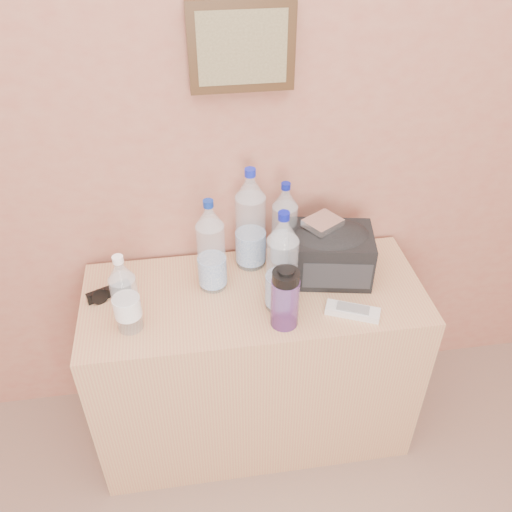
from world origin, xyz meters
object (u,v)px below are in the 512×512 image
at_px(dresser, 254,364).
at_px(sunglasses, 109,292).
at_px(foil_packet, 323,223).
at_px(ac_remote, 353,311).
at_px(nalgene_bottle, 285,298).
at_px(toiletry_bag, 330,252).
at_px(pet_large_a, 211,250).
at_px(pet_large_d, 282,267).
at_px(pet_large_c, 284,229).
at_px(pet_large_b, 251,224).
at_px(pet_small, 125,298).

distance_m(dresser, sunglasses, 0.59).
xyz_separation_m(dresser, foil_packet, (0.23, 0.08, 0.54)).
distance_m(sunglasses, ac_remote, 0.77).
distance_m(nalgene_bottle, toiletry_bag, 0.28).
xyz_separation_m(pet_large_a, ac_remote, (0.41, -0.20, -0.13)).
xyz_separation_m(pet_large_d, sunglasses, (-0.54, 0.12, -0.14)).
relative_size(pet_large_c, toiletry_bag, 1.15).
distance_m(dresser, foil_packet, 0.59).
xyz_separation_m(ac_remote, foil_packet, (-0.05, 0.22, 0.18)).
xyz_separation_m(pet_large_b, toiletry_bag, (0.25, -0.10, -0.07)).
relative_size(pet_large_a, toiletry_bag, 1.20).
xyz_separation_m(pet_large_a, pet_large_c, (0.25, 0.09, -0.01)).
height_order(dresser, pet_large_a, pet_large_a).
relative_size(pet_large_a, nalgene_bottle, 1.59).
height_order(toiletry_bag, foil_packet, foil_packet).
height_order(nalgene_bottle, toiletry_bag, nalgene_bottle).
bearing_deg(pet_large_d, nalgene_bottle, -92.96).
relative_size(pet_small, sunglasses, 1.87).
height_order(sunglasses, foil_packet, foil_packet).
xyz_separation_m(pet_large_c, nalgene_bottle, (-0.05, -0.30, -0.04)).
bearing_deg(pet_small, ac_remote, -3.86).
relative_size(pet_large_b, toiletry_bag, 1.34).
bearing_deg(dresser, pet_large_d, -44.02).
distance_m(pet_large_d, ac_remote, 0.27).
xyz_separation_m(pet_large_c, pet_large_d, (-0.05, -0.22, 0.02)).
xyz_separation_m(pet_large_b, foil_packet, (0.22, -0.08, 0.03)).
bearing_deg(toiletry_bag, pet_large_b, 169.27).
bearing_deg(toiletry_bag, sunglasses, -168.61).
height_order(nalgene_bottle, ac_remote, nalgene_bottle).
bearing_deg(ac_remote, dresser, 177.29).
xyz_separation_m(ac_remote, toiletry_bag, (-0.03, 0.20, 0.08)).
height_order(pet_small, sunglasses, pet_small).
bearing_deg(nalgene_bottle, ac_remote, 1.54).
xyz_separation_m(pet_large_b, pet_large_d, (0.06, -0.23, -0.01)).
bearing_deg(dresser, pet_small, -165.99).
distance_m(nalgene_bottle, foil_packet, 0.30).
distance_m(sunglasses, foil_packet, 0.72).
distance_m(dresser, nalgene_bottle, 0.48).
xyz_separation_m(dresser, toiletry_bag, (0.26, 0.06, 0.44)).
bearing_deg(pet_large_d, pet_large_c, 77.20).
distance_m(pet_large_b, ac_remote, 0.43).
distance_m(pet_large_c, toiletry_bag, 0.17).
bearing_deg(dresser, pet_large_b, 85.84).
bearing_deg(pet_large_b, sunglasses, -167.50).
bearing_deg(pet_large_c, pet_small, -154.44).
height_order(dresser, pet_large_d, pet_large_d).
bearing_deg(pet_large_c, pet_large_d, -102.80).
height_order(pet_large_b, pet_large_d, pet_large_b).
distance_m(pet_large_a, pet_large_b, 0.17).
distance_m(pet_small, foil_packet, 0.65).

